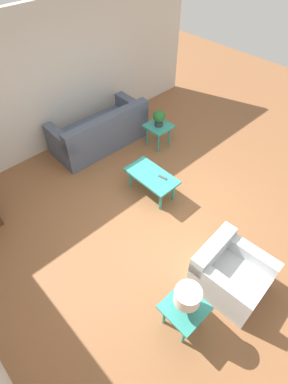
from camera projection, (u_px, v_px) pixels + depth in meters
The scene contains 10 objects.
ground_plane at pixel (161, 218), 5.14m from camera, with size 14.00×14.00×0.00m, color #8E5B38.
wall_right at pixel (49, 82), 5.68m from camera, with size 0.12×7.20×2.70m.
sofa at pixel (101, 132), 6.32m from camera, with size 0.96×2.03×0.85m.
armchair at pixel (229, 273), 4.11m from camera, with size 0.96×0.88×0.71m.
coffee_table at pixel (152, 177), 5.28m from camera, with size 0.95×0.51×0.44m.
side_table_plant at pixel (159, 129), 6.24m from camera, with size 0.49×0.49×0.50m.
side_table_lamp at pixel (184, 310), 3.64m from camera, with size 0.49×0.49×0.50m.
potted_plant at pixel (159, 118), 6.05m from camera, with size 0.25×0.25×0.34m.
table_lamp at pixel (187, 297), 3.38m from camera, with size 0.31×0.31×0.41m.
remote_control at pixel (163, 177), 5.19m from camera, with size 0.16×0.07×0.02m.
Camera 1 is at (-2.12, 2.41, 4.05)m, focal length 28.00 mm.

